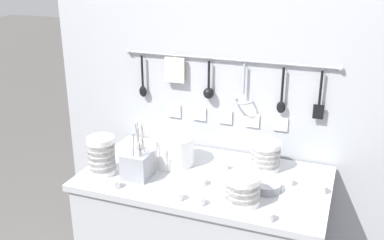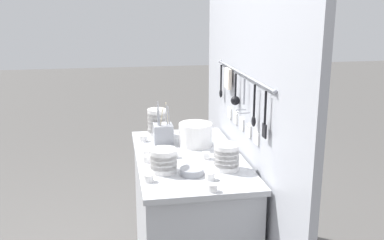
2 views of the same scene
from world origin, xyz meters
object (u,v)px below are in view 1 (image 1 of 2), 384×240
plate_stack (173,149)px  cup_centre (177,196)px  cup_edge_far (201,181)px  bowl_stack_short_front (243,189)px  cup_edge_near (268,216)px  bowl_stack_tall_left (266,156)px  cup_by_caddy (114,184)px  bowl_stack_wide_centre (102,155)px  steel_mixing_bowl (266,186)px  cutlery_caddy (137,165)px  cup_front_left (138,146)px  cup_back_left (288,181)px  cup_back_right (321,189)px  cup_front_right (224,166)px  cup_mid_row (199,201)px

plate_stack → cup_centre: plate_stack is taller
cup_edge_far → cup_centre: bearing=-106.9°
plate_stack → bowl_stack_short_front: bearing=-31.0°
cup_edge_near → bowl_stack_short_front: bearing=143.8°
bowl_stack_tall_left → cup_by_caddy: bowl_stack_tall_left is taller
bowl_stack_wide_centre → steel_mixing_bowl: (0.76, 0.11, -0.07)m
cup_by_caddy → plate_stack: bearing=65.8°
cutlery_caddy → cup_front_left: 0.31m
cup_back_left → cutlery_caddy: bearing=-165.9°
bowl_stack_short_front → cup_edge_near: 0.16m
bowl_stack_wide_centre → cup_back_right: size_ratio=3.80×
bowl_stack_wide_centre → plate_stack: bowl_stack_wide_centre is taller
cup_by_caddy → cup_front_right: bearing=40.0°
cup_front_left → cup_edge_near: (0.78, -0.42, 0.00)m
steel_mixing_bowl → cup_centre: cup_centre is taller
plate_stack → cup_edge_far: 0.27m
bowl_stack_tall_left → cup_front_right: size_ratio=2.98×
cutlery_caddy → cup_front_right: 0.41m
cutlery_caddy → cup_front_right: cutlery_caddy is taller
plate_stack → cup_by_caddy: bearing=-114.2°
cutlery_caddy → cup_edge_far: bearing=6.2°
cup_front_right → cup_edge_near: bearing=-51.3°
steel_mixing_bowl → cup_back_left: size_ratio=2.66×
plate_stack → cup_front_right: 0.26m
cup_back_right → cup_by_caddy: bearing=-162.4°
cup_edge_far → cup_by_caddy: bearing=-155.5°
cup_edge_far → cup_back_right: size_ratio=1.00×
cup_back_right → cup_back_left: bearing=172.4°
plate_stack → cup_by_caddy: plate_stack is taller
bowl_stack_short_front → cutlery_caddy: (-0.51, 0.06, -0.00)m
cup_edge_near → cup_front_right: bearing=128.7°
plate_stack → cup_front_left: (-0.23, 0.08, -0.05)m
bowl_stack_wide_centre → cup_front_left: bearing=83.5°
cup_edge_near → cup_back_left: same height
cup_front_left → cup_back_right: 0.96m
cutlery_caddy → cup_edge_far: (0.30, 0.03, -0.04)m
cup_front_right → cup_edge_far: 0.19m
cup_front_right → cup_back_right: (0.46, -0.06, 0.00)m
bowl_stack_short_front → cup_centre: bearing=-165.0°
cup_front_right → bowl_stack_short_front: bearing=-58.7°
cup_front_left → cup_edge_near: 0.89m
bowl_stack_short_front → cup_front_left: bowl_stack_short_front is taller
cutlery_caddy → cup_back_right: cutlery_caddy is taller
cup_back_left → cup_mid_row: same height
cup_edge_near → cutlery_caddy: bearing=167.0°
steel_mixing_bowl → cup_front_left: size_ratio=2.66×
cup_mid_row → cup_edge_far: bearing=107.1°
cup_edge_near → cup_by_caddy: same height
cup_edge_near → plate_stack: bearing=147.7°
cup_back_right → bowl_stack_tall_left: bearing=153.1°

